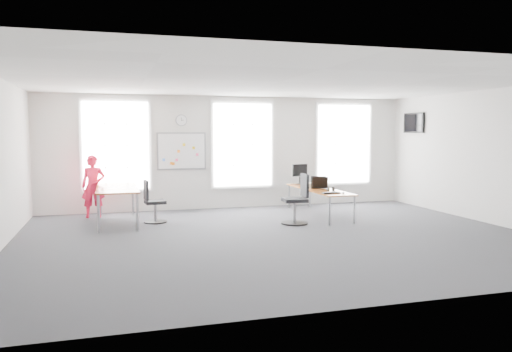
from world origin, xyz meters
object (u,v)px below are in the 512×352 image
object	(u,v)px
desk_right	(319,190)
chair_left	(153,204)
person	(93,186)
keyboard	(331,193)
desk_left	(117,190)
chair_right	(297,202)
monitor	(300,172)
headphones	(331,189)

from	to	relation	value
desk_right	chair_left	xyz separation A→B (m)	(-4.01, 0.13, -0.19)
person	keyboard	distance (m)	5.64
desk_right	keyboard	xyz separation A→B (m)	(-0.11, -0.95, 0.05)
desk_right	desk_left	world-z (taller)	desk_left
chair_right	person	size ratio (longest dim) A/B	0.75
monitor	chair_right	bearing A→B (deg)	-128.94
chair_right	chair_left	xyz separation A→B (m)	(-3.09, 1.05, -0.06)
desk_right	chair_right	distance (m)	1.30
chair_right	keyboard	xyz separation A→B (m)	(0.80, -0.03, 0.18)
desk_left	monitor	bearing A→B (deg)	9.62
chair_right	monitor	size ratio (longest dim) A/B	2.09
desk_left	chair_left	world-z (taller)	chair_left
chair_right	person	bearing A→B (deg)	-111.30
chair_right	chair_left	distance (m)	3.27
desk_right	desk_left	bearing A→B (deg)	175.90
desk_right	monitor	distance (m)	1.20
chair_right	chair_left	world-z (taller)	chair_right
headphones	keyboard	bearing A→B (deg)	-102.72
chair_right	person	xyz separation A→B (m)	(-4.39, 2.17, 0.26)
chair_right	monitor	world-z (taller)	monitor
chair_left	headphones	xyz separation A→B (m)	(4.09, -0.62, 0.28)
keyboard	desk_left	bearing A→B (deg)	165.31
keyboard	monitor	size ratio (longest dim) A/B	0.77
desk_left	chair_left	bearing A→B (deg)	-15.48
desk_right	chair_left	distance (m)	4.01
chair_right	headphones	world-z (taller)	chair_right
desk_right	desk_left	xyz separation A→B (m)	(-4.77, 0.34, 0.13)
chair_left	person	bearing A→B (deg)	43.46
desk_right	monitor	size ratio (longest dim) A/B	5.06
desk_right	keyboard	world-z (taller)	keyboard
keyboard	monitor	xyz separation A→B (m)	(0.05, 2.09, 0.31)
chair_right	monitor	bearing A→B (deg)	162.44
chair_right	keyboard	size ratio (longest dim) A/B	2.71
headphones	desk_left	bearing A→B (deg)	-179.00
desk_right	headphones	distance (m)	0.51
person	monitor	bearing A→B (deg)	1.20
headphones	chair_right	bearing A→B (deg)	-146.02
person	monitor	xyz separation A→B (m)	(5.25, -0.11, 0.23)
chair_left	person	xyz separation A→B (m)	(-1.30, 1.12, 0.32)
keyboard	chair_right	bearing A→B (deg)	178.73
chair_left	desk_right	bearing A→B (deg)	-97.69
chair_left	desk_left	bearing A→B (deg)	68.69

